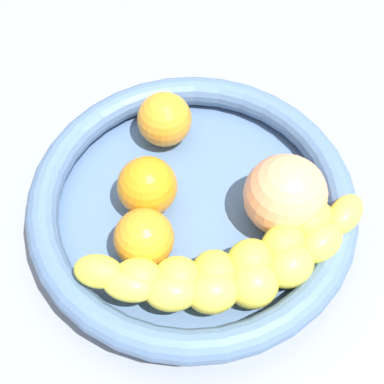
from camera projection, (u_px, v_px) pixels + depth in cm
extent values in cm
cube|color=gray|center=(192.00, 229.00, 57.82)|extent=(120.00, 120.00, 3.00)
cylinder|color=slate|center=(192.00, 215.00, 55.64)|extent=(28.50, 28.50, 2.22)
torus|color=slate|center=(192.00, 201.00, 53.48)|extent=(30.55, 30.55, 2.94)
ellipsoid|color=yellow|center=(99.00, 271.00, 47.08)|extent=(4.01, 4.82, 2.79)
ellipsoid|color=yellow|center=(138.00, 278.00, 47.35)|extent=(4.04, 4.69, 3.29)
ellipsoid|color=yellow|center=(177.00, 279.00, 47.87)|extent=(4.02, 4.33, 3.79)
ellipsoid|color=yellow|center=(215.00, 275.00, 48.64)|extent=(4.62, 4.47, 4.29)
ellipsoid|color=yellow|center=(250.00, 261.00, 48.76)|extent=(4.62, 4.87, 3.79)
ellipsoid|color=yellow|center=(284.00, 243.00, 49.11)|extent=(4.55, 5.03, 3.29)
ellipsoid|color=yellow|center=(313.00, 221.00, 49.68)|extent=(4.45, 4.96, 2.79)
ellipsoid|color=yellow|center=(129.00, 285.00, 46.83)|extent=(4.19, 5.15, 2.71)
ellipsoid|color=yellow|center=(171.00, 292.00, 46.95)|extent=(4.02, 5.00, 3.20)
ellipsoid|color=yellow|center=(213.00, 292.00, 47.43)|extent=(3.74, 4.50, 3.68)
ellipsoid|color=yellow|center=(253.00, 284.00, 48.25)|extent=(4.88, 5.11, 4.17)
ellipsoid|color=yellow|center=(289.00, 266.00, 48.72)|extent=(5.02, 5.47, 3.68)
ellipsoid|color=yellow|center=(320.00, 242.00, 49.48)|extent=(5.05, 5.47, 3.20)
ellipsoid|color=yellow|center=(345.00, 214.00, 50.51)|extent=(5.00, 5.12, 2.71)
sphere|color=orange|center=(144.00, 238.00, 49.97)|extent=(5.32, 5.32, 5.32)
sphere|color=orange|center=(164.00, 119.00, 57.22)|extent=(5.47, 5.47, 5.47)
sphere|color=orange|center=(147.00, 186.00, 52.78)|extent=(5.58, 5.58, 5.58)
sphere|color=#F99E6B|center=(285.00, 196.00, 51.09)|extent=(7.50, 7.50, 7.50)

